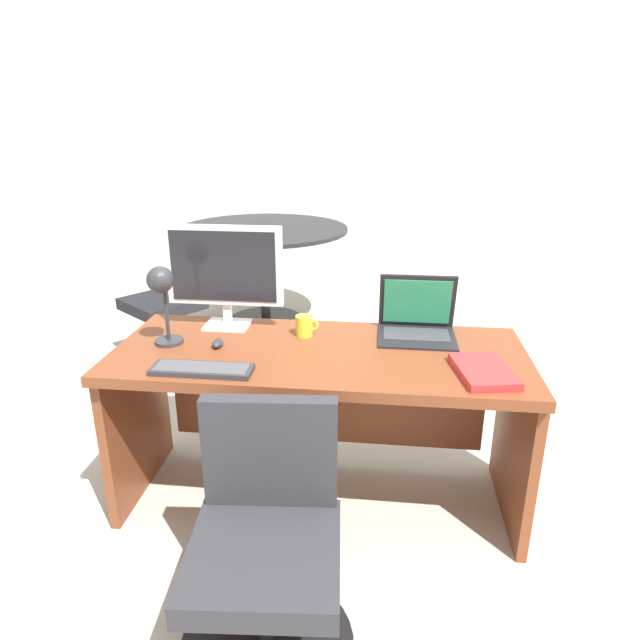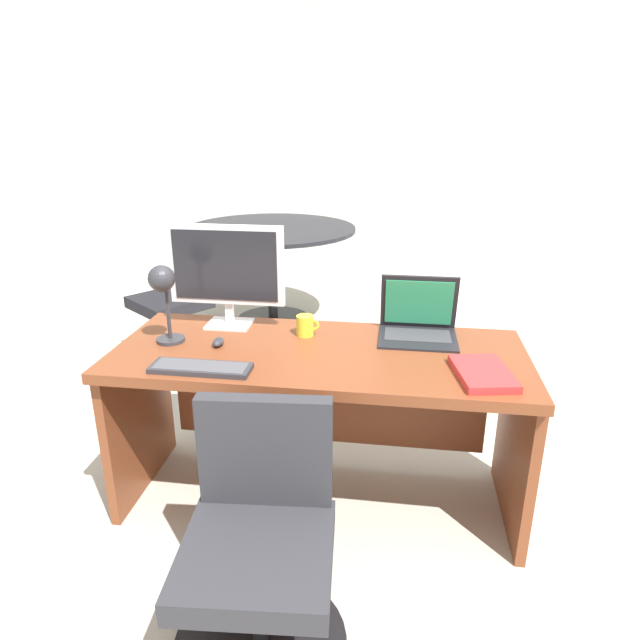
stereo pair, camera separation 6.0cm
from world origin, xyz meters
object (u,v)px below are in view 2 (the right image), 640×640
Objects in this scene: keyboard at (201,368)px; meeting_table at (272,251)px; desk at (320,388)px; coffee_mug at (305,326)px; book at (483,373)px; monitor at (226,268)px; office_chair at (260,558)px; laptop at (418,317)px; meeting_chair_near at (178,307)px; mouse at (218,342)px; desk_lamp at (163,288)px.

meeting_table reaches higher than keyboard.
coffee_mug is at bearing 125.73° from desk.
book is 3.14× the size of coffee_mug.
desk is at bearing -71.93° from meeting_table.
monitor is 0.65× the size of office_chair.
office_chair is at bearing -89.91° from coffee_mug.
desk is 5.08× the size of laptop.
meeting_chair_near reaches higher than meeting_table.
meeting_chair_near is (-0.82, 1.52, -0.39)m from mouse.
book is at bearing -17.90° from desk.
mouse is at bearing 115.44° from office_chair.
coffee_mug is at bearing 51.22° from keyboard.
desk is 1.93m from meeting_chair_near.
keyboard is 4.87× the size of mouse.
coffee_mug is (-0.49, -0.08, -0.03)m from laptop.
book is (1.05, 0.10, 0.00)m from keyboard.
coffee_mug is at bearing 17.38° from desk_lamp.
desk is at bearing 35.93° from keyboard.
book is at bearing -60.22° from laptop.
office_chair is (-0.72, -0.57, -0.42)m from book.
laptop reaches higher than coffee_mug.
book is at bearing -41.61° from meeting_chair_near.
mouse is 0.06× the size of meeting_table.
office_chair is at bearing -95.88° from desk.
desk is 2.11× the size of office_chair.
laptop is 0.96m from keyboard.
monitor reaches higher than desk_lamp.
office_chair is (-0.49, -0.98, -0.49)m from laptop.
monitor reaches higher than keyboard.
mouse is at bearing -82.70° from meeting_table.
desk_lamp is (-0.64, -0.06, 0.44)m from desk.
meeting_table is (-0.63, 2.96, 0.29)m from office_chair.
desk_lamp is (-0.22, -0.00, 0.23)m from mouse.
laptop reaches higher than meeting_table.
office_chair is (0.37, -0.97, -0.68)m from monitor.
mouse is 0.90m from office_chair.
keyboard is 1.05m from book.
keyboard is at bearing -64.78° from meeting_chair_near.
desk_lamp is 0.43× the size of office_chair.
book is at bearing 38.76° from office_chair.
monitor is 1.64× the size of book.
desk_lamp is 0.39× the size of meeting_chair_near.
mouse is 0.10× the size of office_chair.
desk is 21.50× the size of mouse.
keyboard is at bearing -85.83° from monitor.
meeting_chair_near is (-0.54, -0.71, -0.26)m from meeting_table.
keyboard is at bearing -46.28° from desk_lamp.
desk_lamp is 0.25× the size of meeting_table.
mouse is at bearing -172.25° from desk.
keyboard is 1.21× the size of book.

